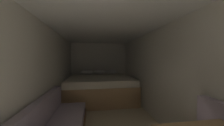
{
  "coord_description": "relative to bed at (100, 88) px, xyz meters",
  "views": [
    {
      "loc": [
        -0.25,
        -0.47,
        1.34
      ],
      "look_at": [
        0.21,
        2.49,
        1.25
      ],
      "focal_mm": 20.05,
      "sensor_mm": 36.0,
      "label": 1
    }
  ],
  "objects": [
    {
      "name": "ground_plane",
      "position": [
        0.0,
        -1.72,
        -0.38
      ],
      "size": [
        7.31,
        7.31,
        0.0
      ],
      "primitive_type": "plane",
      "color": "beige"
    },
    {
      "name": "wall_back",
      "position": [
        0.0,
        0.96,
        0.61
      ],
      "size": [
        2.32,
        0.05,
        1.99
      ],
      "primitive_type": "cube",
      "color": "silver",
      "rests_on": "ground"
    },
    {
      "name": "wall_left",
      "position": [
        -1.13,
        -1.72,
        0.61
      ],
      "size": [
        0.05,
        5.31,
        1.99
      ],
      "primitive_type": "cube",
      "color": "silver",
      "rests_on": "ground"
    },
    {
      "name": "wall_right",
      "position": [
        1.13,
        -1.72,
        0.61
      ],
      "size": [
        0.05,
        5.31,
        1.99
      ],
      "primitive_type": "cube",
      "color": "silver",
      "rests_on": "ground"
    },
    {
      "name": "ceiling_slab",
      "position": [
        0.0,
        -1.72,
        1.63
      ],
      "size": [
        2.32,
        5.31,
        0.05
      ],
      "primitive_type": "cube",
      "color": "white",
      "rests_on": "wall_left"
    },
    {
      "name": "bed",
      "position": [
        0.0,
        0.0,
        0.0
      ],
      "size": [
        2.1,
        1.81,
        0.93
      ],
      "color": "tan",
      "rests_on": "ground"
    }
  ]
}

